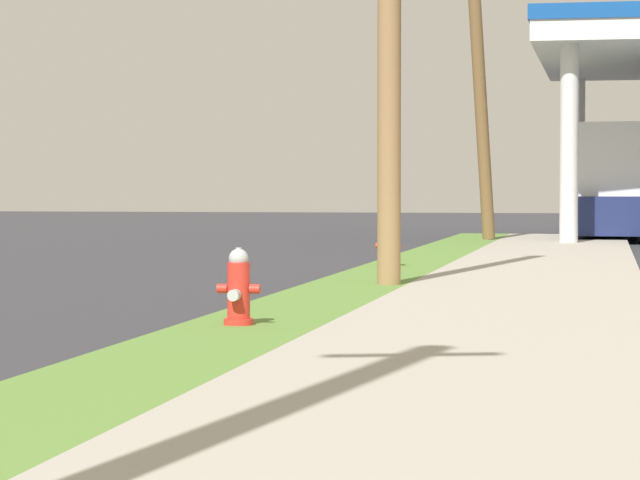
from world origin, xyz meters
TOP-DOWN VIEW (x-y plane):
  - fire_hydrant_second at (0.59, 11.70)m, footprint 0.42×0.38m
  - fire_hydrant_third at (0.49, 22.29)m, footprint 0.42×0.37m
  - utility_pole_background at (0.87, 34.78)m, footprint 1.23×1.71m
  - car_silver_by_far_pump at (5.07, 46.09)m, footprint 2.00×4.52m
  - truck_navy_at_forecourt at (4.26, 38.50)m, footprint 2.64×6.55m

SIDE VIEW (x-z plane):
  - fire_hydrant_second at x=0.59m, z-range 0.07..0.82m
  - fire_hydrant_third at x=0.49m, z-range 0.07..0.82m
  - car_silver_by_far_pump at x=5.07m, z-range -0.07..1.51m
  - truck_navy_at_forecourt at x=4.26m, z-range -0.07..3.04m
  - utility_pole_background at x=0.87m, z-range 0.20..10.27m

